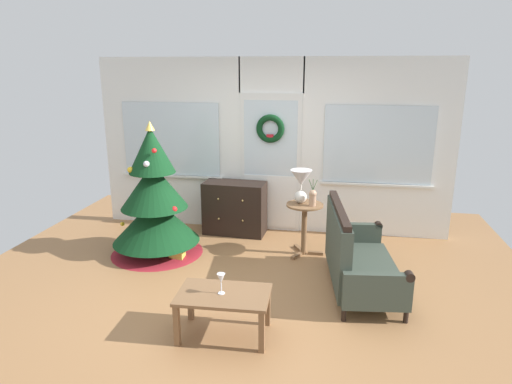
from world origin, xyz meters
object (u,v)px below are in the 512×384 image
flower_vase (313,197)px  side_table (304,219)px  christmas_tree (155,204)px  coffee_table (224,300)px  gift_box (177,253)px  table_lamp (301,182)px  dresser_cabinet (235,208)px  settee_sofa (354,257)px  wine_glass (221,279)px

flower_vase → side_table: bearing=149.0°
christmas_tree → coffee_table: christmas_tree is taller
christmas_tree → gift_box: christmas_tree is taller
christmas_tree → flower_vase: 2.05m
table_lamp → dresser_cabinet: bearing=150.3°
settee_sofa → flower_vase: bearing=122.7°
side_table → coffee_table: side_table is taller
settee_sofa → coffee_table: 1.67m
christmas_tree → wine_glass: (1.33, -1.73, -0.11)m
settee_sofa → gift_box: size_ratio=8.89×
christmas_tree → settee_sofa: bearing=-12.5°
coffee_table → gift_box: coffee_table is taller
christmas_tree → settee_sofa: size_ratio=1.11×
christmas_tree → wine_glass: bearing=-52.3°
christmas_tree → coffee_table: 2.21m
coffee_table → gift_box: 1.88m
flower_vase → settee_sofa: bearing=-57.3°
side_table → table_lamp: bearing=146.3°
dresser_cabinet → table_lamp: bearing=-29.7°
settee_sofa → side_table: size_ratio=2.28×
table_lamp → gift_box: table_lamp is taller
christmas_tree → gift_box: bearing=-24.9°
dresser_cabinet → side_table: 1.24m
side_table → coffee_table: (-0.58, -2.02, -0.13)m
side_table → table_lamp: 0.49m
christmas_tree → coffee_table: (1.35, -1.72, -0.32)m
dresser_cabinet → side_table: (1.07, -0.62, 0.10)m
side_table → coffee_table: bearing=-106.1°
table_lamp → wine_glass: size_ratio=2.26×
settee_sofa → flower_vase: size_ratio=4.53×
table_lamp → coffee_table: size_ratio=0.51×
christmas_tree → table_lamp: (1.87, 0.34, 0.30)m
settee_sofa → table_lamp: table_lamp is taller
flower_vase → coffee_table: bearing=-109.2°
settee_sofa → wine_glass: size_ratio=8.13×
dresser_cabinet → gift_box: bearing=-116.0°
flower_vase → wine_glass: (-0.70, -1.97, -0.25)m
christmas_tree → wine_glass: size_ratio=9.03×
dresser_cabinet → flower_vase: size_ratio=2.64×
side_table → coffee_table: size_ratio=0.81×
wine_glass → dresser_cabinet: bearing=100.1°
settee_sofa → flower_vase: 1.06m
dresser_cabinet → gift_box: 1.24m
settee_sofa → flower_vase: flower_vase is taller
christmas_tree → flower_vase: christmas_tree is taller
settee_sofa → table_lamp: size_ratio=3.60×
settee_sofa → side_table: 1.07m
settee_sofa → table_lamp: bearing=126.8°
dresser_cabinet → settee_sofa: bearing=-41.3°
dresser_cabinet → christmas_tree: bearing=-133.1°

